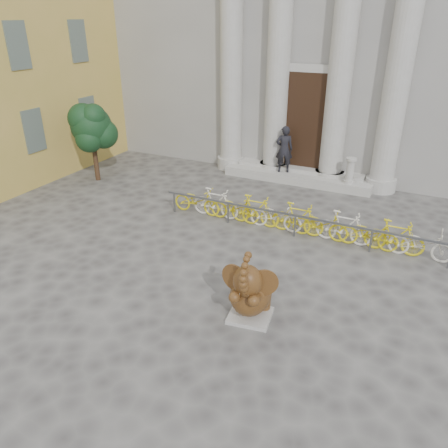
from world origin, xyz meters
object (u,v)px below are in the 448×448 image
at_px(tree, 92,127).
at_px(pedestrian, 284,149).
at_px(elephant_statue, 251,293).
at_px(bike_rack, 298,218).

height_order(tree, pedestrian, tree).
bearing_deg(elephant_statue, bike_rack, 86.00).
relative_size(elephant_statue, pedestrian, 0.99).
xyz_separation_m(bike_rack, pedestrian, (-1.98, 4.44, 0.80)).
relative_size(elephant_statue, tree, 0.59).
height_order(elephant_statue, bike_rack, elephant_statue).
xyz_separation_m(elephant_statue, pedestrian, (-2.30, 8.99, 0.62)).
distance_m(bike_rack, pedestrian, 4.92).
xyz_separation_m(elephant_statue, tree, (-9.15, 5.68, 1.51)).
relative_size(bike_rack, pedestrian, 4.78).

